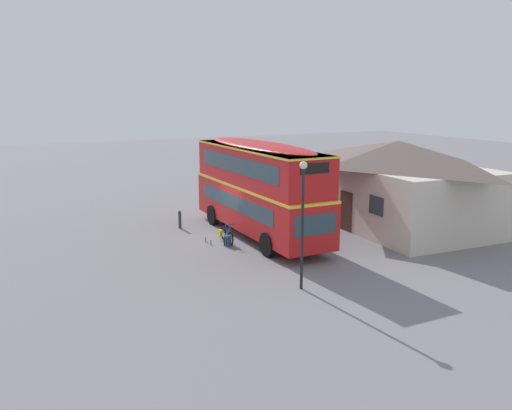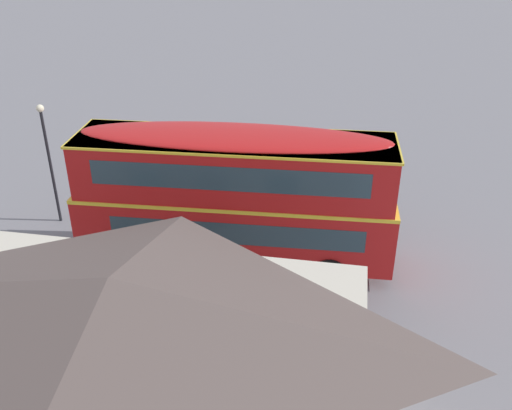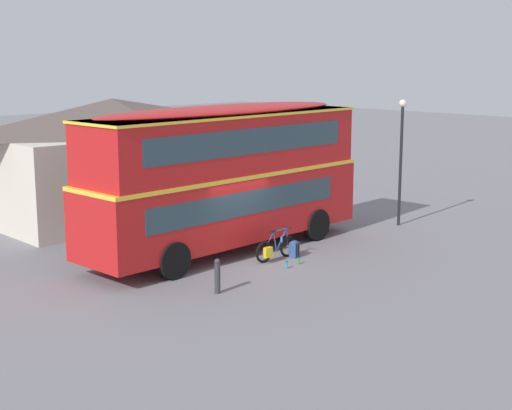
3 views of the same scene
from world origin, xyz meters
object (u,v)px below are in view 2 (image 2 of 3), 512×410
object	(u,v)px
water_bottle_green_metal	(236,218)
backpack_on_ground	(220,221)
touring_bicycle	(236,223)
double_decker_bus	(234,193)
street_lamp	(48,152)
water_bottle_blue_sports	(251,218)
kerb_bollard	(332,211)

from	to	relation	value
water_bottle_green_metal	backpack_on_ground	bearing A→B (deg)	50.34
touring_bicycle	double_decker_bus	bearing A→B (deg)	98.59
double_decker_bus	street_lamp	xyz separation A→B (m)	(7.27, -1.87, 0.27)
street_lamp	water_bottle_blue_sports	bearing A→B (deg)	-172.74
backpack_on_ground	water_bottle_green_metal	size ratio (longest dim) A/B	2.38
backpack_on_ground	water_bottle_blue_sports	size ratio (longest dim) A/B	2.41
backpack_on_ground	water_bottle_blue_sports	xyz separation A→B (m)	(-1.13, -0.69, -0.18)
double_decker_bus	water_bottle_blue_sports	distance (m)	3.80
double_decker_bus	backpack_on_ground	distance (m)	3.32
water_bottle_green_metal	street_lamp	xyz separation A→B (m)	(6.84, 0.90, 2.81)
touring_bicycle	kerb_bollard	bearing A→B (deg)	-161.87
water_bottle_green_metal	water_bottle_blue_sports	xyz separation A→B (m)	(-0.60, -0.05, -0.00)
double_decker_bus	water_bottle_blue_sports	world-z (taller)	double_decker_bus
double_decker_bus	backpack_on_ground	size ratio (longest dim) A/B	19.15
water_bottle_blue_sports	double_decker_bus	bearing A→B (deg)	86.51
double_decker_bus	kerb_bollard	size ratio (longest dim) A/B	10.82
double_decker_bus	street_lamp	bearing A→B (deg)	-14.40
water_bottle_green_metal	kerb_bollard	size ratio (longest dim) A/B	0.24
backpack_on_ground	street_lamp	xyz separation A→B (m)	(6.31, 0.26, 2.64)
double_decker_bus	backpack_on_ground	xyz separation A→B (m)	(0.96, -2.13, -2.36)
backpack_on_ground	water_bottle_green_metal	bearing A→B (deg)	-129.66
double_decker_bus	water_bottle_blue_sports	bearing A→B (deg)	-93.49
double_decker_bus	street_lamp	world-z (taller)	double_decker_bus
touring_bicycle	water_bottle_blue_sports	world-z (taller)	touring_bicycle
street_lamp	touring_bicycle	bearing A→B (deg)	-179.58
double_decker_bus	water_bottle_green_metal	bearing A→B (deg)	-81.16
kerb_bollard	double_decker_bus	bearing A→B (deg)	43.20
touring_bicycle	street_lamp	world-z (taller)	street_lamp
kerb_bollard	water_bottle_green_metal	bearing A→B (deg)	4.98
double_decker_bus	kerb_bollard	bearing A→B (deg)	-136.80
water_bottle_green_metal	street_lamp	size ratio (longest dim) A/B	0.05
street_lamp	double_decker_bus	bearing A→B (deg)	165.60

